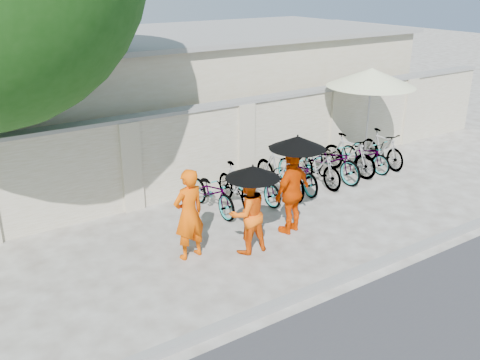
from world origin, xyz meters
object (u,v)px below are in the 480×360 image
monk_center (248,213)px  monk_left (189,214)px  patio_umbrella (371,78)px  monk_right (292,192)px

monk_center → monk_left: bearing=-20.5°
monk_center → patio_umbrella: bearing=-156.7°
patio_umbrella → monk_left: bearing=-165.4°
monk_left → monk_right: monk_left is taller
monk_center → monk_right: bearing=-168.5°
monk_right → patio_umbrella: size_ratio=0.63×
monk_left → patio_umbrella: (6.18, 1.61, 1.57)m
monk_left → monk_center: size_ratio=1.11×
monk_right → patio_umbrella: (3.96, 1.82, 1.58)m
monk_left → monk_center: bearing=150.7°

